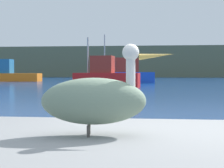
% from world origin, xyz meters
% --- Properties ---
extents(hillside_backdrop, '(140.00, 13.67, 6.67)m').
position_xyz_m(hillside_backdrop, '(0.00, 77.06, 3.33)').
color(hillside_backdrop, '#5B664C').
rests_on(hillside_backdrop, ground).
extents(pier_dock, '(3.87, 2.55, 0.60)m').
position_xyz_m(pier_dock, '(-0.92, -0.66, 0.30)').
color(pier_dock, gray).
rests_on(pier_dock, ground).
extents(pelican, '(1.30, 0.58, 0.88)m').
position_xyz_m(pelican, '(-0.91, -0.65, 0.95)').
color(pelican, gray).
rests_on(pelican, pier_dock).
extents(fishing_boat_orange, '(7.47, 2.65, 4.03)m').
position_xyz_m(fishing_boat_orange, '(-18.19, 38.10, 0.93)').
color(fishing_boat_orange, orange).
rests_on(fishing_boat_orange, ground).
extents(fishing_boat_red, '(5.06, 2.06, 3.83)m').
position_xyz_m(fishing_boat_red, '(-3.82, 22.43, 0.86)').
color(fishing_boat_red, red).
rests_on(fishing_boat_red, ground).
extents(fishing_boat_blue, '(6.75, 4.77, 5.00)m').
position_xyz_m(fishing_boat_blue, '(-3.31, 32.76, 0.97)').
color(fishing_boat_blue, blue).
rests_on(fishing_boat_blue, ground).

